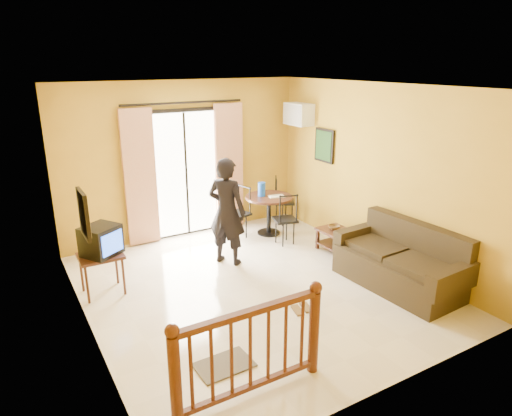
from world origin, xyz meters
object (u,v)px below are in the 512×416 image
coffee_table (341,240)px  standing_person (227,212)px  dining_table (269,204)px  television (101,240)px  sofa (402,263)px

coffee_table → standing_person: bearing=159.3°
coffee_table → standing_person: standing_person is taller
dining_table → standing_person: size_ratio=0.51×
coffee_table → television: bearing=170.3°
sofa → television: bearing=149.6°
coffee_table → standing_person: size_ratio=0.50×
television → dining_table: bearing=-18.3°
dining_table → standing_person: standing_person is taller
dining_table → sofa: size_ratio=0.45×
television → sofa: bearing=-59.6°
dining_table → coffee_table: (0.54, -1.42, -0.32)m
coffee_table → standing_person: 2.00m
standing_person → dining_table: bearing=-94.9°
television → coffee_table: bearing=-41.9°
coffee_table → sofa: bearing=-89.6°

